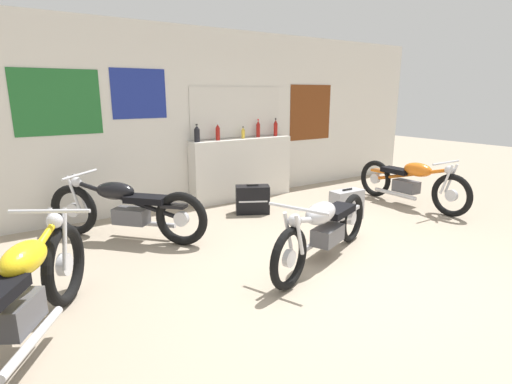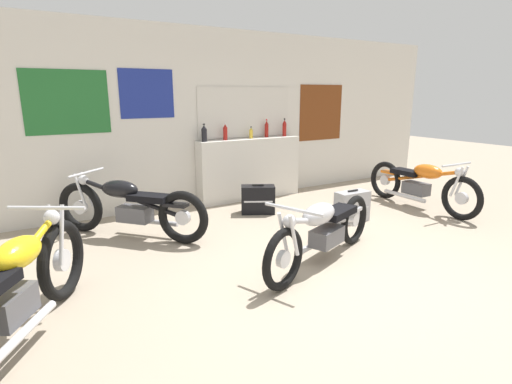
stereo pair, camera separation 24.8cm
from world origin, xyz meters
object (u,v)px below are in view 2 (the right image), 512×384
object	(u,v)px
bottle_right_center	(267,129)
bottle_rightmost	(284,128)
bottle_center	(251,133)
motorcycle_silver	(324,229)
motorcycle_yellow	(14,290)
hard_case_silver	(352,206)
motorcycle_black	(130,207)
motorcycle_orange	(420,183)
bottle_leftmost	(204,134)
hard_case_black	(258,199)
bottle_left_center	(225,132)

from	to	relation	value
bottle_right_center	bottle_rightmost	world-z (taller)	bottle_rightmost
bottle_center	motorcycle_silver	size ratio (longest dim) A/B	0.10
motorcycle_yellow	hard_case_silver	size ratio (longest dim) A/B	3.59
hard_case_silver	bottle_right_center	bearing A→B (deg)	96.58
motorcycle_black	motorcycle_orange	size ratio (longest dim) A/B	0.81
bottle_leftmost	bottle_center	distance (m)	0.88
motorcycle_black	motorcycle_silver	xyz separation A→B (m)	(1.57, -1.89, -0.01)
bottle_center	hard_case_silver	world-z (taller)	bottle_center
bottle_rightmost	motorcycle_silver	size ratio (longest dim) A/B	0.16
motorcycle_black	hard_case_black	distance (m)	1.95
motorcycle_yellow	motorcycle_silver	world-z (taller)	motorcycle_yellow
bottle_rightmost	motorcycle_yellow	xyz separation A→B (m)	(-4.29, -2.76, -0.76)
bottle_right_center	motorcycle_silver	bearing A→B (deg)	-110.98
hard_case_black	bottle_center	bearing A→B (deg)	65.95
motorcycle_silver	bottle_right_center	bearing A→B (deg)	69.02
motorcycle_yellow	hard_case_black	world-z (taller)	motorcycle_yellow
motorcycle_orange	hard_case_silver	world-z (taller)	motorcycle_orange
bottle_leftmost	bottle_left_center	world-z (taller)	bottle_left_center
bottle_leftmost	motorcycle_orange	world-z (taller)	bottle_leftmost
bottle_rightmost	hard_case_silver	xyz separation A→B (m)	(-0.13, -1.90, -0.97)
bottle_right_center	hard_case_black	size ratio (longest dim) A/B	0.55
bottle_leftmost	bottle_center	bearing A→B (deg)	1.53
bottle_center	bottle_right_center	distance (m)	0.34
bottle_left_center	hard_case_black	bearing A→B (deg)	-82.29
bottle_center	motorcycle_black	world-z (taller)	bottle_center
bottle_left_center	bottle_right_center	size ratio (longest dim) A/B	0.91
bottle_rightmost	bottle_right_center	bearing A→B (deg)	174.72
bottle_center	hard_case_black	world-z (taller)	bottle_center
bottle_left_center	motorcycle_black	xyz separation A→B (m)	(-1.83, -0.90, -0.77)
bottle_rightmost	motorcycle_black	distance (m)	3.24
motorcycle_orange	motorcycle_silver	world-z (taller)	motorcycle_orange
bottle_center	hard_case_silver	bearing A→B (deg)	-73.50
hard_case_black	bottle_right_center	bearing A→B (deg)	51.04
bottle_rightmost	motorcycle_black	bearing A→B (deg)	-163.15
bottle_center	motorcycle_orange	bearing A→B (deg)	-44.30
bottle_center	motorcycle_silver	bearing A→B (deg)	-105.02
bottle_left_center	bottle_center	distance (m)	0.49
motorcycle_yellow	hard_case_black	distance (m)	3.75
bottle_leftmost	bottle_left_center	size ratio (longest dim) A/B	0.99
hard_case_black	bottle_leftmost	bearing A→B (deg)	121.27
bottle_center	motorcycle_silver	xyz separation A→B (m)	(-0.75, -2.80, -0.75)
motorcycle_silver	motorcycle_yellow	bearing A→B (deg)	179.12
bottle_rightmost	motorcycle_black	xyz separation A→B (m)	(-3.01, -0.91, -0.78)
hard_case_silver	bottle_center	bearing A→B (deg)	106.50
bottle_left_center	bottle_center	world-z (taller)	bottle_left_center
bottle_right_center	hard_case_silver	xyz separation A→B (m)	(0.22, -1.93, -0.96)
motorcycle_black	motorcycle_orange	distance (m)	4.42
bottle_leftmost	motorcycle_silver	size ratio (longest dim) A/B	0.14
motorcycle_black	hard_case_silver	xyz separation A→B (m)	(2.88, -0.99, -0.18)
bottle_right_center	bottle_leftmost	bearing A→B (deg)	-177.02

